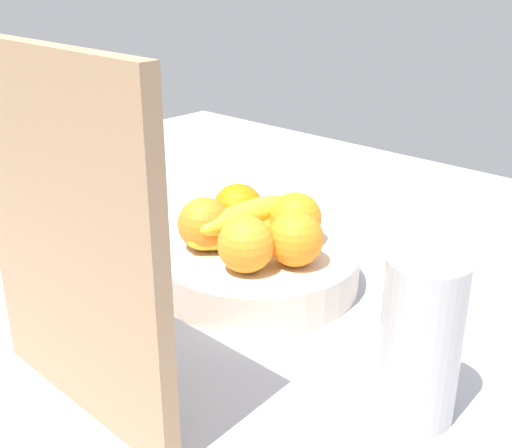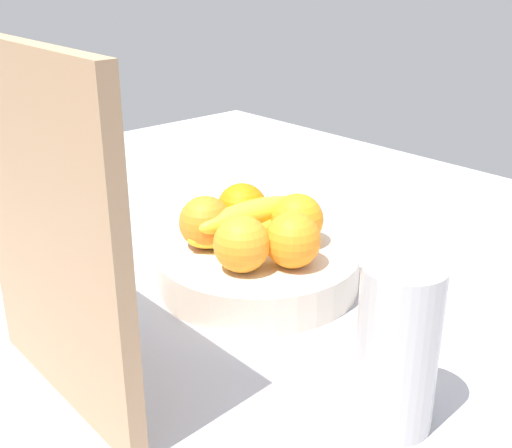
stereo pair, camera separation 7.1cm
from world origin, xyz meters
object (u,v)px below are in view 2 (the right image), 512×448
orange_front_left (294,239)px  orange_center (242,208)px  orange_back_right (240,243)px  orange_front_right (297,220)px  fruit_bowl (256,268)px  orange_back_left (205,222)px  cutting_board (50,237)px  thermos_tumbler (397,348)px  jar_lid (187,220)px  banana_bunch (249,223)px

orange_front_left → orange_center: 13.17cm
orange_back_right → orange_front_right: bearing=-85.8°
fruit_bowl → orange_back_left: size_ratio=3.80×
fruit_bowl → cutting_board: 34.96cm
orange_back_left → thermos_tumbler: 36.52cm
orange_center → jar_lid: 19.98cm
orange_front_left → thermos_tumbler: thermos_tumbler is taller
fruit_bowl → orange_front_right: 8.81cm
orange_front_right → cutting_board: 38.06cm
orange_front_right → thermos_tumbler: thermos_tumbler is taller
orange_back_left → thermos_tumbler: size_ratio=0.43×
orange_front_left → thermos_tumbler: (-23.86, 10.25, -0.31)cm
fruit_bowl → banana_bunch: 6.33cm
orange_center → orange_back_right: size_ratio=1.00×
banana_bunch → thermos_tumbler: thermos_tumbler is taller
orange_front_right → orange_back_left: size_ratio=1.00×
cutting_board → thermos_tumbler: 34.50cm
banana_bunch → jar_lid: size_ratio=2.37×
orange_front_right → orange_back_right: same height
cutting_board → jar_lid: size_ratio=4.72×
fruit_bowl → cutting_board: size_ratio=0.77×
orange_front_left → jar_lid: size_ratio=0.96×
orange_back_right → orange_center: bearing=-42.0°
orange_front_left → banana_bunch: orange_front_left is taller
thermos_tumbler → orange_front_left: bearing=-23.3°
orange_front_right → thermos_tumbler: 32.30cm
orange_front_right → thermos_tumbler: size_ratio=0.43×
banana_bunch → thermos_tumbler: size_ratio=1.05×
orange_back_right → thermos_tumbler: size_ratio=0.43×
orange_front_left → orange_center: bearing=-10.2°
fruit_bowl → orange_back_left: bearing=36.5°
orange_front_left → banana_bunch: 9.16cm
orange_center → banana_bunch: 4.37cm
orange_back_right → orange_front_left: bearing=-122.0°
fruit_bowl → jar_lid: size_ratio=3.66×
orange_center → banana_bunch: (-3.82, 2.04, -0.57)cm
thermos_tumbler → orange_center: bearing=-18.9°
orange_front_right → jar_lid: (26.40, -0.30, -8.13)cm
fruit_bowl → orange_back_right: bearing=118.4°
fruit_bowl → orange_front_left: 9.11cm
orange_back_right → jar_lid: 30.61cm
orange_back_right → orange_back_left: bearing=-7.0°
orange_back_left → cutting_board: size_ratio=0.20×
orange_back_right → cutting_board: bearing=95.0°
orange_back_left → cutting_board: cutting_board is taller
orange_center → orange_back_left: 7.29cm
orange_center → orange_front_right: bearing=-161.6°
thermos_tumbler → orange_front_right: bearing=-28.4°
banana_bunch → jar_lid: (21.80, -5.14, -7.56)cm
orange_back_left → jar_lid: orange_back_left is taller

